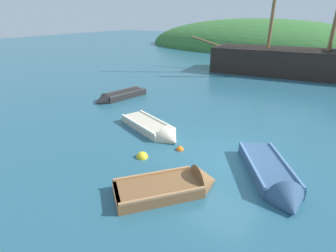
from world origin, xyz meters
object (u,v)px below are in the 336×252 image
object	(u,v)px
sailing_ship	(298,65)
rowboat_outer_right	(273,180)
rowboat_near_dock	(155,130)
rowboat_far	(176,187)
buoy_yellow	(142,157)
buoy_orange	(180,150)
rowboat_outer_left	(118,97)

from	to	relation	value
sailing_ship	rowboat_outer_right	bearing A→B (deg)	89.56
rowboat_outer_right	rowboat_near_dock	size ratio (longest dim) A/B	0.96
rowboat_far	buoy_yellow	distance (m)	2.32
buoy_orange	buoy_yellow	world-z (taller)	buoy_yellow
rowboat_outer_right	rowboat_outer_left	bearing A→B (deg)	-143.83
buoy_orange	rowboat_near_dock	bearing A→B (deg)	157.80
sailing_ship	buoy_orange	size ratio (longest dim) A/B	55.58
sailing_ship	rowboat_outer_right	size ratio (longest dim) A/B	4.62
buoy_yellow	buoy_orange	bearing A→B (deg)	56.89
sailing_ship	rowboat_far	size ratio (longest dim) A/B	5.26
buoy_orange	buoy_yellow	xyz separation A→B (m)	(-0.84, -1.29, 0.00)
rowboat_near_dock	buoy_yellow	size ratio (longest dim) A/B	8.72
rowboat_near_dock	buoy_orange	world-z (taller)	rowboat_near_dock
sailing_ship	buoy_yellow	world-z (taller)	sailing_ship
rowboat_far	rowboat_outer_left	world-z (taller)	rowboat_far
sailing_ship	rowboat_outer_left	xyz separation A→B (m)	(-7.82, -13.71, -0.73)
rowboat_outer_right	rowboat_outer_left	size ratio (longest dim) A/B	1.00
rowboat_outer_right	rowboat_near_dock	xyz separation A→B (m)	(-5.38, 0.95, -0.03)
sailing_ship	rowboat_far	xyz separation A→B (m)	(0.16, -19.42, -0.75)
sailing_ship	rowboat_outer_right	distance (m)	17.59
buoy_orange	rowboat_outer_left	bearing A→B (deg)	152.62
sailing_ship	rowboat_outer_right	xyz separation A→B (m)	(2.47, -17.40, -0.72)
rowboat_outer_left	buoy_orange	size ratio (longest dim) A/B	12.06
sailing_ship	buoy_orange	xyz separation A→B (m)	(-1.11, -17.18, -0.85)
rowboat_outer_right	rowboat_outer_left	xyz separation A→B (m)	(-10.30, 3.69, -0.01)
rowboat_outer_left	buoy_orange	distance (m)	7.56
rowboat_far	buoy_yellow	size ratio (longest dim) A/B	7.37
rowboat_near_dock	buoy_yellow	world-z (taller)	rowboat_near_dock
buoy_yellow	rowboat_outer_left	bearing A→B (deg)	140.92
buoy_yellow	rowboat_near_dock	bearing A→B (deg)	115.30
sailing_ship	rowboat_far	distance (m)	19.44
rowboat_far	buoy_orange	bearing A→B (deg)	67.66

